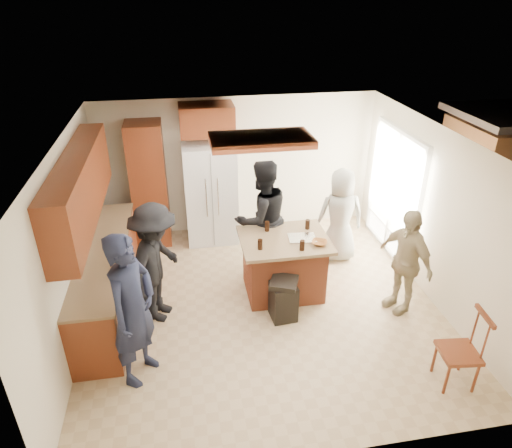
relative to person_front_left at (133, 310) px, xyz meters
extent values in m
plane|color=tan|center=(1.68, 1.07, -0.96)|extent=(5.00, 5.00, 0.00)
plane|color=white|center=(1.68, 1.07, 1.54)|extent=(5.00, 5.00, 0.00)
plane|color=beige|center=(1.68, 3.57, 0.29)|extent=(5.00, 0.00, 5.00)
plane|color=beige|center=(1.68, -1.43, 0.29)|extent=(5.00, 0.00, 5.00)
plane|color=beige|center=(-0.82, 1.07, 0.29)|extent=(0.00, 5.00, 5.00)
plane|color=beige|center=(4.18, 1.07, 0.29)|extent=(0.00, 5.00, 5.00)
cube|color=white|center=(4.16, 2.27, 0.09)|extent=(0.02, 1.60, 2.10)
cube|color=white|center=(4.14, 2.27, 0.09)|extent=(0.08, 1.72, 2.10)
cube|color=maroon|center=(1.68, 1.27, 1.48)|extent=(1.30, 0.70, 0.10)
cube|color=white|center=(1.68, 1.27, 1.42)|extent=(1.10, 0.50, 0.02)
cube|color=olive|center=(5.68, 2.27, -1.01)|extent=(3.00, 3.00, 0.10)
cube|color=#593319|center=(6.38, 2.87, 0.04)|extent=(1.40, 1.60, 2.00)
imported|color=#181C30|center=(0.00, 0.00, 0.00)|extent=(0.79, 0.86, 1.92)
imported|color=black|center=(1.84, 1.98, -0.01)|extent=(1.07, 0.86, 1.90)
imported|color=gray|center=(3.18, 2.14, -0.16)|extent=(0.82, 0.57, 1.61)
imported|color=tan|center=(3.61, 0.68, -0.17)|extent=(0.75, 1.03, 1.58)
imported|color=black|center=(0.23, 1.07, -0.09)|extent=(0.90, 1.24, 1.74)
cube|color=maroon|center=(-0.52, 1.47, -0.52)|extent=(0.60, 3.00, 0.88)
cube|color=#846B4C|center=(-0.52, 1.47, -0.06)|extent=(0.64, 3.00, 0.04)
cube|color=maroon|center=(-0.64, 1.47, 0.91)|extent=(0.35, 3.00, 0.85)
cube|color=maroon|center=(0.08, 3.27, 0.14)|extent=(0.60, 0.60, 2.20)
cube|color=maroon|center=(1.13, 3.27, 1.24)|extent=(0.90, 0.60, 0.50)
cube|color=white|center=(1.13, 3.19, -0.06)|extent=(0.90, 0.72, 1.80)
cube|color=gray|center=(1.13, 2.83, -0.06)|extent=(0.01, 0.01, 1.71)
cylinder|color=silver|center=(1.03, 2.80, 0.03)|extent=(0.02, 0.02, 0.70)
cylinder|color=silver|center=(1.23, 2.80, 0.03)|extent=(0.02, 0.02, 0.70)
cube|color=#9D4628|center=(2.05, 1.34, -0.52)|extent=(1.10, 0.85, 0.88)
cube|color=#83664B|center=(2.05, 1.34, -0.06)|extent=(1.28, 1.03, 0.05)
cube|color=silver|center=(2.30, 1.29, -0.02)|extent=(0.42, 0.33, 0.02)
imported|color=brown|center=(2.50, 1.09, 0.00)|extent=(0.28, 0.28, 0.05)
cylinder|color=black|center=(1.65, 1.10, 0.04)|extent=(0.07, 0.07, 0.15)
cylinder|color=black|center=(1.85, 1.61, 0.04)|extent=(0.07, 0.07, 0.15)
cylinder|color=black|center=(2.46, 1.56, 0.04)|extent=(0.07, 0.07, 0.15)
cylinder|color=black|center=(2.22, 0.98, 0.04)|extent=(0.07, 0.07, 0.15)
cube|color=black|center=(1.91, 0.73, -0.69)|extent=(0.37, 0.37, 0.55)
cube|color=black|center=(1.91, 0.73, -0.37)|extent=(0.47, 0.47, 0.08)
cube|color=maroon|center=(3.63, -0.76, -0.51)|extent=(0.46, 0.46, 0.05)
cylinder|color=maroon|center=(3.44, -0.92, -0.74)|extent=(0.04, 0.04, 0.44)
cylinder|color=maroon|center=(3.78, -0.95, -0.74)|extent=(0.04, 0.04, 0.44)
cylinder|color=maroon|center=(3.48, -0.58, -0.74)|extent=(0.04, 0.04, 0.44)
cylinder|color=maroon|center=(3.82, -0.61, -0.74)|extent=(0.04, 0.04, 0.44)
cube|color=maroon|center=(3.82, -0.79, 0.01)|extent=(0.08, 0.40, 0.05)
cylinder|color=maroon|center=(3.81, -0.90, -0.24)|extent=(0.03, 0.03, 0.50)
cylinder|color=maroon|center=(3.83, -0.67, -0.24)|extent=(0.03, 0.03, 0.50)
camera|label=1|loc=(0.67, -4.24, 3.24)|focal=32.00mm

